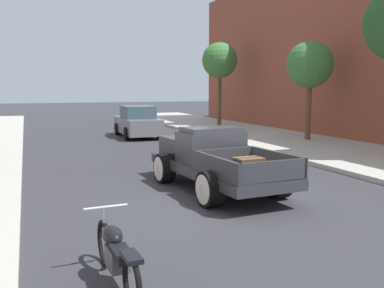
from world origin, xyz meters
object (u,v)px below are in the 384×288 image
(hotrod_truck_gunmetal, at_px, (212,159))
(car_background_grey, at_px, (137,123))
(street_tree_third, at_px, (220,61))
(motorcycle_parked, at_px, (116,253))
(street_tree_second, at_px, (310,65))

(hotrod_truck_gunmetal, xyz_separation_m, car_background_grey, (1.04, 12.17, 0.01))
(street_tree_third, bearing_deg, car_background_grey, -149.73)
(motorcycle_parked, height_order, street_tree_second, street_tree_second)
(motorcycle_parked, bearing_deg, street_tree_second, 45.39)
(street_tree_third, bearing_deg, motorcycle_parked, -118.04)
(hotrod_truck_gunmetal, distance_m, motorcycle_parked, 5.78)
(hotrod_truck_gunmetal, height_order, street_tree_third, street_tree_third)
(hotrod_truck_gunmetal, relative_size, street_tree_third, 0.93)
(motorcycle_parked, distance_m, car_background_grey, 17.41)
(motorcycle_parked, xyz_separation_m, car_background_grey, (4.47, 16.82, 0.33))
(street_tree_third, bearing_deg, hotrod_truck_gunmetal, -115.32)
(street_tree_second, distance_m, street_tree_third, 9.02)
(motorcycle_parked, height_order, street_tree_third, street_tree_third)
(hotrod_truck_gunmetal, bearing_deg, motorcycle_parked, -126.41)
(hotrod_truck_gunmetal, distance_m, car_background_grey, 12.22)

